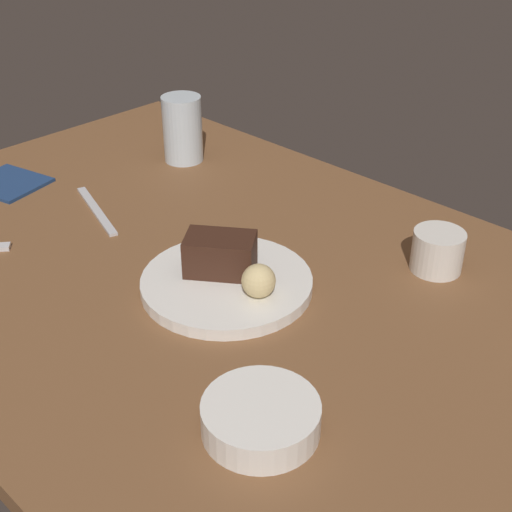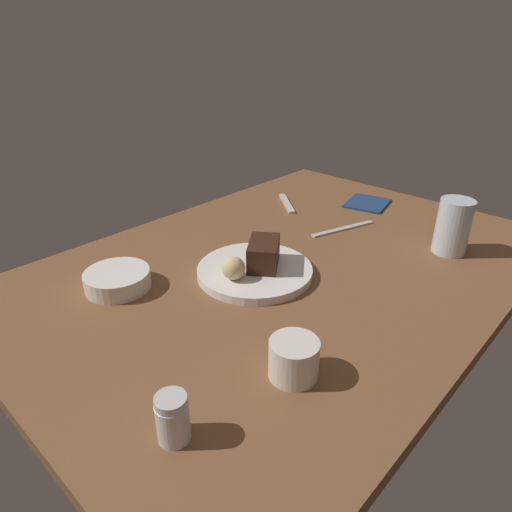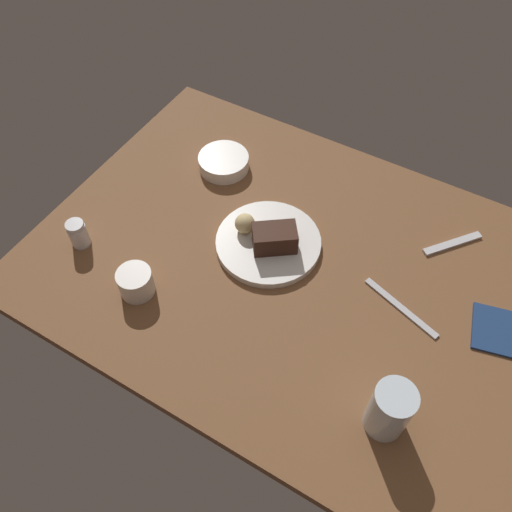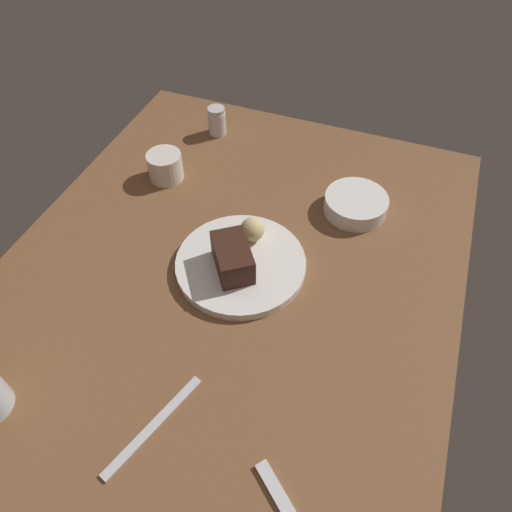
# 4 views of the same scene
# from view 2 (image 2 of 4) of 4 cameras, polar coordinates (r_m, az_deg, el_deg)

# --- Properties ---
(dining_table) EXTENTS (1.20, 0.84, 0.03)m
(dining_table) POSITION_cam_2_polar(r_m,az_deg,el_deg) (1.01, 4.24, -1.55)
(dining_table) COLOR brown
(dining_table) RESTS_ON ground
(dessert_plate) EXTENTS (0.24, 0.24, 0.02)m
(dessert_plate) POSITION_cam_2_polar(r_m,az_deg,el_deg) (0.95, -0.15, -1.92)
(dessert_plate) COLOR white
(dessert_plate) RESTS_ON dining_table
(chocolate_cake_slice) EXTENTS (0.11, 0.11, 0.06)m
(chocolate_cake_slice) POSITION_cam_2_polar(r_m,az_deg,el_deg) (0.94, 0.97, 0.31)
(chocolate_cake_slice) COLOR #381E14
(chocolate_cake_slice) RESTS_ON dessert_plate
(bread_roll) EXTENTS (0.05, 0.05, 0.05)m
(bread_roll) POSITION_cam_2_polar(r_m,az_deg,el_deg) (0.89, -2.86, -1.56)
(bread_roll) COLOR #DBC184
(bread_roll) RESTS_ON dessert_plate
(salt_shaker) EXTENTS (0.04, 0.04, 0.07)m
(salt_shaker) POSITION_cam_2_polar(r_m,az_deg,el_deg) (0.61, -10.53, -19.57)
(salt_shaker) COLOR silver
(salt_shaker) RESTS_ON dining_table
(water_glass) EXTENTS (0.08, 0.08, 0.13)m
(water_glass) POSITION_cam_2_polar(r_m,az_deg,el_deg) (1.12, 23.71, 3.45)
(water_glass) COLOR silver
(water_glass) RESTS_ON dining_table
(side_bowl) EXTENTS (0.13, 0.13, 0.04)m
(side_bowl) POSITION_cam_2_polar(r_m,az_deg,el_deg) (0.94, -17.16, -2.90)
(side_bowl) COLOR white
(side_bowl) RESTS_ON dining_table
(coffee_cup) EXTENTS (0.08, 0.08, 0.06)m
(coffee_cup) POSITION_cam_2_polar(r_m,az_deg,el_deg) (0.69, 4.81, -12.87)
(coffee_cup) COLOR silver
(coffee_cup) RESTS_ON dining_table
(dessert_spoon) EXTENTS (0.11, 0.13, 0.01)m
(dessert_spoon) POSITION_cam_2_polar(r_m,az_deg,el_deg) (1.33, 3.92, 6.68)
(dessert_spoon) COLOR silver
(dessert_spoon) RESTS_ON dining_table
(butter_knife) EXTENTS (0.18, 0.07, 0.01)m
(butter_knife) POSITION_cam_2_polar(r_m,az_deg,el_deg) (1.18, 10.99, 3.41)
(butter_knife) COLOR silver
(butter_knife) RESTS_ON dining_table
(folded_napkin) EXTENTS (0.15, 0.14, 0.01)m
(folded_napkin) POSITION_cam_2_polar(r_m,az_deg,el_deg) (1.37, 13.92, 6.51)
(folded_napkin) COLOR navy
(folded_napkin) RESTS_ON dining_table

